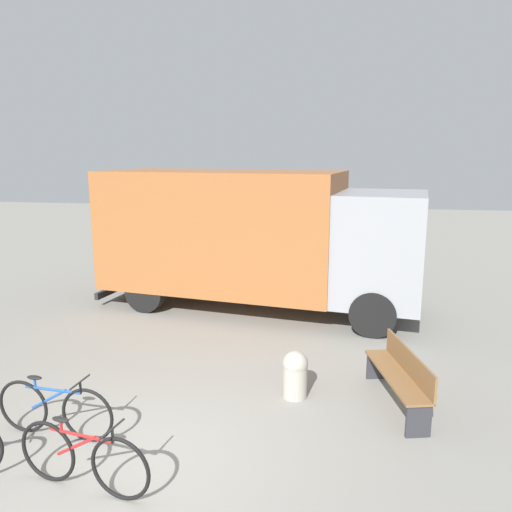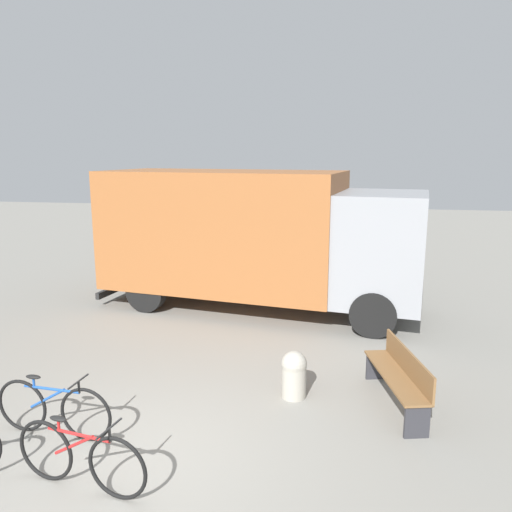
{
  "view_description": "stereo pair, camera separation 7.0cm",
  "coord_description": "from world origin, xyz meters",
  "px_view_note": "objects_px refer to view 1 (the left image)",
  "views": [
    {
      "loc": [
        2.4,
        -5.11,
        3.71
      ],
      "look_at": [
        0.82,
        4.26,
        1.75
      ],
      "focal_mm": 35.0,
      "sensor_mm": 36.0,
      "label": 1
    },
    {
      "loc": [
        2.46,
        -5.1,
        3.71
      ],
      "look_at": [
        0.82,
        4.26,
        1.75
      ],
      "focal_mm": 35.0,
      "sensor_mm": 36.0,
      "label": 2
    }
  ],
  "objects_px": {
    "park_bench": "(401,374)",
    "bicycle_middle": "(54,409)",
    "delivery_truck": "(254,234)",
    "bicycle_far": "(83,458)",
    "bollard_near_bench": "(295,373)"
  },
  "relations": [
    {
      "from": "delivery_truck",
      "to": "park_bench",
      "type": "distance_m",
      "value": 5.49
    },
    {
      "from": "bicycle_middle",
      "to": "bicycle_far",
      "type": "distance_m",
      "value": 1.31
    },
    {
      "from": "park_bench",
      "to": "bicycle_far",
      "type": "relative_size",
      "value": 1.13
    },
    {
      "from": "delivery_truck",
      "to": "park_bench",
      "type": "height_order",
      "value": "delivery_truck"
    },
    {
      "from": "delivery_truck",
      "to": "bicycle_far",
      "type": "relative_size",
      "value": 4.65
    },
    {
      "from": "delivery_truck",
      "to": "bicycle_middle",
      "type": "relative_size",
      "value": 4.6
    },
    {
      "from": "delivery_truck",
      "to": "bicycle_middle",
      "type": "xyz_separation_m",
      "value": [
        -1.63,
        -6.06,
        -1.42
      ]
    },
    {
      "from": "bicycle_far",
      "to": "bollard_near_bench",
      "type": "distance_m",
      "value": 3.35
    },
    {
      "from": "park_bench",
      "to": "bicycle_middle",
      "type": "xyz_separation_m",
      "value": [
        -4.62,
        -1.66,
        -0.1
      ]
    },
    {
      "from": "bicycle_far",
      "to": "bollard_near_bench",
      "type": "xyz_separation_m",
      "value": [
        2.13,
        2.58,
        -0.0
      ]
    },
    {
      "from": "delivery_truck",
      "to": "park_bench",
      "type": "bearing_deg",
      "value": -47.19
    },
    {
      "from": "delivery_truck",
      "to": "bicycle_middle",
      "type": "bearing_deg",
      "value": -96.34
    },
    {
      "from": "delivery_truck",
      "to": "park_bench",
      "type": "relative_size",
      "value": 4.12
    },
    {
      "from": "bicycle_middle",
      "to": "bollard_near_bench",
      "type": "distance_m",
      "value": 3.45
    },
    {
      "from": "park_bench",
      "to": "bicycle_middle",
      "type": "relative_size",
      "value": 1.12
    }
  ]
}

